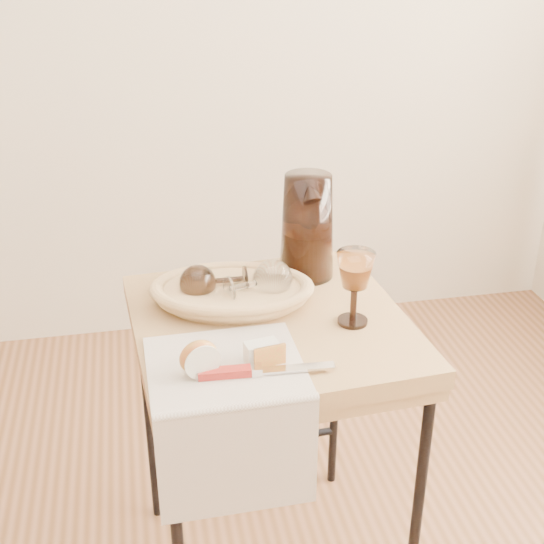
{
  "coord_description": "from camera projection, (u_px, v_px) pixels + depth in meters",
  "views": [
    {
      "loc": [
        0.11,
        -0.8,
        1.51
      ],
      "look_at": [
        0.37,
        0.51,
        0.85
      ],
      "focal_mm": 48.37,
      "sensor_mm": 36.0,
      "label": 1
    }
  ],
  "objects": [
    {
      "name": "side_table",
      "position": [
        270.0,
        453.0,
        1.72
      ],
      "size": [
        0.61,
        0.61,
        0.73
      ],
      "primitive_type": null,
      "rotation": [
        0.0,
        0.0,
        0.07
      ],
      "color": "brown",
      "rests_on": "floor"
    },
    {
      "name": "tea_towel",
      "position": [
        225.0,
        366.0,
        1.39
      ],
      "size": [
        0.3,
        0.27,
        0.01
      ],
      "primitive_type": "cube",
      "rotation": [
        0.0,
        0.0,
        0.02
      ],
      "color": "beige",
      "rests_on": "side_table"
    },
    {
      "name": "bread_basket",
      "position": [
        232.0,
        294.0,
        1.61
      ],
      "size": [
        0.35,
        0.27,
        0.05
      ],
      "primitive_type": null,
      "rotation": [
        0.0,
        0.0,
        -0.17
      ],
      "color": "#B77E4C",
      "rests_on": "side_table"
    },
    {
      "name": "goblet_lying_a",
      "position": [
        218.0,
        281.0,
        1.6
      ],
      "size": [
        0.13,
        0.08,
        0.08
      ],
      "primitive_type": null,
      "rotation": [
        0.0,
        0.0,
        3.15
      ],
      "color": "#3F2D20",
      "rests_on": "bread_basket"
    },
    {
      "name": "goblet_lying_b",
      "position": [
        254.0,
        283.0,
        1.59
      ],
      "size": [
        0.16,
        0.12,
        0.09
      ],
      "primitive_type": null,
      "rotation": [
        0.0,
        0.0,
        0.28
      ],
      "color": "white",
      "rests_on": "bread_basket"
    },
    {
      "name": "pitcher",
      "position": [
        307.0,
        226.0,
        1.69
      ],
      "size": [
        0.2,
        0.27,
        0.29
      ],
      "primitive_type": null,
      "rotation": [
        0.0,
        0.0,
        0.15
      ],
      "color": "black",
      "rests_on": "side_table"
    },
    {
      "name": "wine_goblet",
      "position": [
        354.0,
        288.0,
        1.51
      ],
      "size": [
        0.1,
        0.1,
        0.16
      ],
      "primitive_type": null,
      "rotation": [
        0.0,
        0.0,
        -0.34
      ],
      "color": "white",
      "rests_on": "side_table"
    },
    {
      "name": "apple_half",
      "position": [
        199.0,
        357.0,
        1.35
      ],
      "size": [
        0.08,
        0.06,
        0.07
      ],
      "primitive_type": "ellipsoid",
      "rotation": [
        0.0,
        0.0,
        0.26
      ],
      "color": "red",
      "rests_on": "tea_towel"
    },
    {
      "name": "apple_wedge",
      "position": [
        262.0,
        352.0,
        1.39
      ],
      "size": [
        0.07,
        0.04,
        0.04
      ],
      "primitive_type": "cube",
      "rotation": [
        0.0,
        0.0,
        0.17
      ],
      "color": "silver",
      "rests_on": "tea_towel"
    },
    {
      "name": "table_knife",
      "position": [
        261.0,
        369.0,
        1.36
      ],
      "size": [
        0.25,
        0.04,
        0.02
      ],
      "primitive_type": null,
      "rotation": [
        0.0,
        0.0,
        -0.05
      ],
      "color": "silver",
      "rests_on": "tea_towel"
    }
  ]
}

